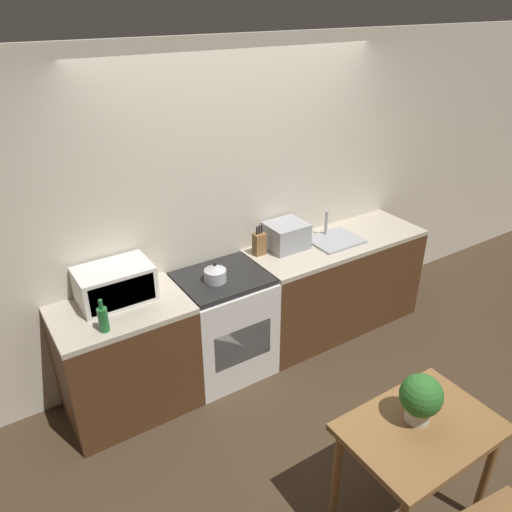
# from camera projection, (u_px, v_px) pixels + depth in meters

# --- Properties ---
(ground_plane) EXTENTS (16.00, 16.00, 0.00)m
(ground_plane) POSITION_uv_depth(u_px,v_px,m) (314.00, 404.00, 3.90)
(ground_plane) COLOR #3D2D1E
(wall_back) EXTENTS (10.00, 0.06, 2.60)m
(wall_back) POSITION_uv_depth(u_px,v_px,m) (239.00, 205.00, 4.11)
(wall_back) COLOR beige
(wall_back) RESTS_ON ground_plane
(counter_left_run) EXTENTS (0.94, 0.62, 0.90)m
(counter_left_run) POSITION_uv_depth(u_px,v_px,m) (127.00, 359.00, 3.69)
(counter_left_run) COLOR #4C2D19
(counter_left_run) RESTS_ON ground_plane
(counter_right_run) EXTENTS (1.67, 0.62, 0.90)m
(counter_right_run) POSITION_uv_depth(u_px,v_px,m) (334.00, 283.00, 4.65)
(counter_right_run) COLOR #4C2D19
(counter_right_run) RESTS_ON ground_plane
(stove_range) EXTENTS (0.70, 0.62, 0.90)m
(stove_range) POSITION_uv_depth(u_px,v_px,m) (224.00, 324.00, 4.08)
(stove_range) COLOR silver
(stove_range) RESTS_ON ground_plane
(kettle) EXTENTS (0.17, 0.17, 0.16)m
(kettle) POSITION_uv_depth(u_px,v_px,m) (215.00, 273.00, 3.78)
(kettle) COLOR #B7B7BC
(kettle) RESTS_ON stove_range
(microwave) EXTENTS (0.52, 0.34, 0.26)m
(microwave) POSITION_uv_depth(u_px,v_px,m) (115.00, 284.00, 3.52)
(microwave) COLOR silver
(microwave) RESTS_ON counter_left_run
(bottle) EXTENTS (0.07, 0.07, 0.24)m
(bottle) POSITION_uv_depth(u_px,v_px,m) (103.00, 319.00, 3.21)
(bottle) COLOR #1E662D
(bottle) RESTS_ON counter_left_run
(knife_block) EXTENTS (0.10, 0.08, 0.26)m
(knife_block) POSITION_uv_depth(u_px,v_px,m) (259.00, 244.00, 4.16)
(knife_block) COLOR brown
(knife_block) RESTS_ON counter_right_run
(toaster_oven) EXTENTS (0.33, 0.30, 0.22)m
(toaster_oven) POSITION_uv_depth(u_px,v_px,m) (286.00, 236.00, 4.26)
(toaster_oven) COLOR #999BA0
(toaster_oven) RESTS_ON counter_right_run
(sink_basin) EXTENTS (0.44, 0.37, 0.24)m
(sink_basin) POSITION_uv_depth(u_px,v_px,m) (334.00, 239.00, 4.42)
(sink_basin) COLOR #999BA0
(sink_basin) RESTS_ON counter_right_run
(dining_table) EXTENTS (0.85, 0.59, 0.76)m
(dining_table) POSITION_uv_depth(u_px,v_px,m) (419.00, 442.00, 2.77)
(dining_table) COLOR brown
(dining_table) RESTS_ON ground_plane
(potted_plant) EXTENTS (0.23, 0.23, 0.29)m
(potted_plant) POSITION_uv_depth(u_px,v_px,m) (421.00, 397.00, 2.68)
(potted_plant) COLOR beige
(potted_plant) RESTS_ON dining_table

